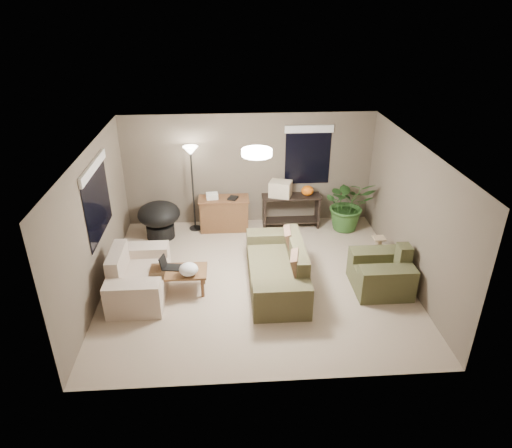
{
  "coord_description": "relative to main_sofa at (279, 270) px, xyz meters",
  "views": [
    {
      "loc": [
        -0.5,
        -7.06,
        4.7
      ],
      "look_at": [
        0.0,
        0.2,
        1.05
      ],
      "focal_mm": 32.0,
      "sensor_mm": 36.0,
      "label": 1
    }
  ],
  "objects": [
    {
      "name": "houseplant",
      "position": [
        1.78,
        2.11,
        0.17
      ],
      "size": [
        1.08,
        1.2,
        0.94
      ],
      "primitive_type": "imported",
      "color": "#2D5923",
      "rests_on": "ground"
    },
    {
      "name": "pumpkin",
      "position": [
        0.89,
        2.31,
        0.57
      ],
      "size": [
        0.35,
        0.35,
        0.22
      ],
      "primitive_type": "ellipsoid",
      "rotation": [
        0.0,
        0.0,
        -0.39
      ],
      "color": "orange",
      "rests_on": "console_table"
    },
    {
      "name": "throw_pillows",
      "position": [
        0.26,
        0.0,
        0.36
      ],
      "size": [
        0.31,
        1.38,
        0.47
      ],
      "color": "#8C7251",
      "rests_on": "main_sofa"
    },
    {
      "name": "cardboard_box",
      "position": [
        0.29,
        2.31,
        0.63
      ],
      "size": [
        0.55,
        0.48,
        0.34
      ],
      "primitive_type": "cube",
      "rotation": [
        0.0,
        0.0,
        -0.34
      ],
      "color": "beige",
      "rests_on": "console_table"
    },
    {
      "name": "plastic_bag",
      "position": [
        -1.57,
        -0.24,
        0.24
      ],
      "size": [
        0.35,
        0.32,
        0.23
      ],
      "primitive_type": "ellipsoid",
      "rotation": [
        0.0,
        0.0,
        -0.09
      ],
      "color": "white",
      "rests_on": "coffee_table"
    },
    {
      "name": "floor_lamp",
      "position": [
        -1.61,
        2.34,
        1.3
      ],
      "size": [
        0.32,
        0.32,
        1.91
      ],
      "color": "black",
      "rests_on": "ground"
    },
    {
      "name": "papasan_chair",
      "position": [
        -2.34,
        1.99,
        0.17
      ],
      "size": [
        1.16,
        1.16,
        0.8
      ],
      "color": "black",
      "rests_on": "ground"
    },
    {
      "name": "coffee_table",
      "position": [
        -1.77,
        -0.09,
        0.06
      ],
      "size": [
        1.0,
        0.55,
        0.42
      ],
      "color": "brown",
      "rests_on": "ground"
    },
    {
      "name": "room_shell",
      "position": [
        -0.38,
        0.18,
        0.96
      ],
      "size": [
        5.5,
        5.5,
        5.5
      ],
      "color": "tan",
      "rests_on": "ground"
    },
    {
      "name": "console_table",
      "position": [
        0.54,
        2.31,
        0.14
      ],
      "size": [
        1.3,
        0.4,
        0.75
      ],
      "color": "black",
      "rests_on": "ground"
    },
    {
      "name": "laptop",
      "position": [
        -1.94,
        0.01,
        0.19
      ],
      "size": [
        0.4,
        0.27,
        0.24
      ],
      "color": "black",
      "rests_on": "coffee_table"
    },
    {
      "name": "loveseat",
      "position": [
        -2.48,
        -0.09,
        0.0
      ],
      "size": [
        0.9,
        1.6,
        0.85
      ],
      "color": "#BEB5A2",
      "rests_on": "ground"
    },
    {
      "name": "cat_scratching_post",
      "position": [
        2.05,
        0.72,
        -0.08
      ],
      "size": [
        0.32,
        0.32,
        0.5
      ],
      "color": "tan",
      "rests_on": "ground"
    },
    {
      "name": "armchair",
      "position": [
        1.81,
        -0.23,
        0.0
      ],
      "size": [
        0.95,
        1.0,
        0.85
      ],
      "color": "#4A4A2C",
      "rests_on": "ground"
    },
    {
      "name": "desk",
      "position": [
        -0.96,
        2.28,
        0.08
      ],
      "size": [
        1.1,
        0.5,
        0.75
      ],
      "color": "brown",
      "rests_on": "ground"
    },
    {
      "name": "desk_papers",
      "position": [
        -1.11,
        2.27,
        0.51
      ],
      "size": [
        0.71,
        0.3,
        0.12
      ],
      "color": "silver",
      "rests_on": "desk"
    },
    {
      "name": "window_left",
      "position": [
        -3.11,
        0.48,
        1.49
      ],
      "size": [
        0.05,
        1.56,
        1.33
      ],
      "color": "black",
      "rests_on": "room_shell"
    },
    {
      "name": "ceiling_fixture",
      "position": [
        -0.38,
        0.18,
        2.15
      ],
      "size": [
        0.5,
        0.5,
        0.1
      ],
      "primitive_type": "cylinder",
      "color": "white",
      "rests_on": "room_shell"
    },
    {
      "name": "main_sofa",
      "position": [
        0.0,
        0.0,
        0.0
      ],
      "size": [
        0.95,
        2.2,
        0.85
      ],
      "color": "brown",
      "rests_on": "ground"
    },
    {
      "name": "window_back",
      "position": [
        0.92,
        2.65,
        1.49
      ],
      "size": [
        1.06,
        0.05,
        1.33
      ],
      "color": "black",
      "rests_on": "room_shell"
    }
  ]
}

